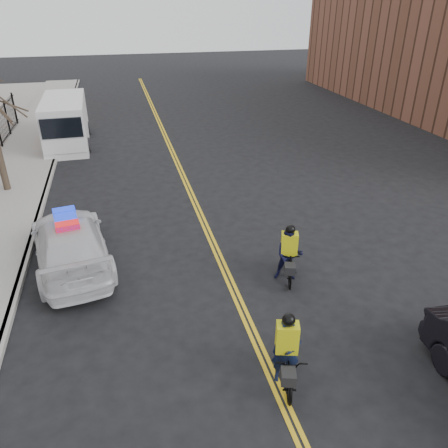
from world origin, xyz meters
TOP-DOWN VIEW (x-y plane):
  - ground at (0.00, 0.00)m, footprint 120.00×120.00m
  - center_line_left at (-0.08, 8.00)m, footprint 0.10×60.00m
  - center_line_right at (0.08, 8.00)m, footprint 0.10×60.00m
  - sidewalk at (-7.50, 8.00)m, footprint 3.00×60.00m
  - curb at (-6.00, 8.00)m, footprint 0.20×60.00m
  - police_cruiser at (-4.52, 3.41)m, footprint 2.96×5.51m
  - cargo_van at (-5.49, 16.41)m, footprint 2.46×6.07m
  - cyclist_near at (0.23, -2.56)m, footprint 1.13×1.93m
  - cyclist_far at (1.70, 1.08)m, footprint 1.00×1.83m

SIDE VIEW (x-z plane):
  - ground at x=0.00m, z-range 0.00..0.00m
  - center_line_left at x=-0.08m, z-range 0.00..0.01m
  - center_line_right at x=0.08m, z-range 0.00..0.01m
  - sidewalk at x=-7.50m, z-range 0.00..0.15m
  - curb at x=-6.00m, z-range 0.00..0.15m
  - cyclist_near at x=0.23m, z-range -0.27..1.52m
  - cyclist_far at x=1.70m, z-range -0.19..1.59m
  - police_cruiser at x=-4.52m, z-range -0.07..1.61m
  - cargo_van at x=-5.49m, z-range -0.03..2.49m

